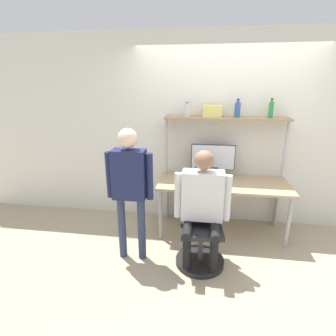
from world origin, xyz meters
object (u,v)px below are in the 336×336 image
Objects in this scene: person_seated at (202,201)px; bottle_blue at (237,110)px; laptop at (206,181)px; bottle_green at (271,110)px; monitor at (213,159)px; bottle_clear at (187,111)px; cell_phone at (223,186)px; office_chair at (200,239)px; storage_box at (212,111)px; person_standing at (130,180)px.

person_seated is 1.39m from bottle_blue.
bottle_green reaches higher than laptop.
bottle_clear is (-0.38, 0.02, 0.66)m from monitor.
cell_phone is at bearing -68.35° from monitor.
monitor is 1.00m from person_seated.
cell_phone is at bearing 66.08° from office_chair.
cell_phone is at bearing -64.09° from storage_box.
bottle_blue is at bearing 4.60° from monitor.
cell_phone is 1.00m from storage_box.
bottle_green is at bearing 0.00° from bottle_blue.
laptop is at bearing 86.79° from person_seated.
storage_box is (-0.33, 0.00, -0.03)m from bottle_blue.
person_seated is at bearing -129.75° from bottle_green.
bottle_green reaches higher than office_chair.
bottle_clear is at bearing 104.52° from person_seated.
bottle_green is 0.75m from storage_box.
laptop is (-0.09, -0.35, -0.20)m from monitor.
bottle_blue reaches higher than office_chair.
bottle_green is at bearing 0.00° from bottle_clear.
laptop reaches higher than office_chair.
office_chair is 1.06m from person_standing.
office_chair is (-0.04, -0.58, -0.51)m from laptop.
person_seated is 1.34m from bottle_clear.
storage_box is (0.89, 0.98, 0.67)m from person_standing.
laptop is 1.05m from person_standing.
person_standing is at bearing -149.14° from bottle_green.
bottle_blue reaches higher than laptop.
person_standing is (-1.06, -0.61, 0.24)m from cell_phone.
bottle_green is (0.71, 0.02, 0.68)m from monitor.
person_standing reaches higher than person_seated.
office_chair reaches higher than cell_phone.
monitor is 4.06× the size of cell_phone.
bottle_green is (0.83, 0.95, 1.40)m from office_chair.
laptop is 1.60× the size of bottle_clear.
cell_phone is 0.63× the size of bottle_blue.
cell_phone is 0.79m from office_chair.
bottle_blue is at bearing 0.00° from storage_box.
bottle_green reaches higher than bottle_blue.
office_chair is at bearing 94.87° from person_seated.
person_seated is 5.63× the size of bottle_blue.
person_standing is (-0.81, 0.02, 0.18)m from person_seated.
bottle_clear reaches higher than storage_box.
storage_box is at bearing 83.29° from laptop.
monitor is at bearing 45.82° from person_standing.
monitor is 0.41m from laptop.
person_standing is at bearing -119.32° from bottle_clear.
storage_box is (0.04, 0.37, 0.86)m from laptop.
bottle_blue is (0.15, 0.36, 0.94)m from cell_phone.
office_chair is 0.60× the size of person_standing.
cell_phone is (0.22, 0.01, -0.06)m from laptop.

